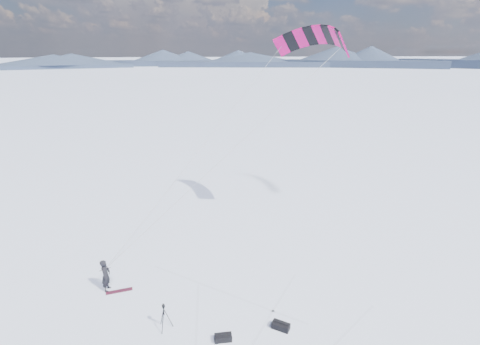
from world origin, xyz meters
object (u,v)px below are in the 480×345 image
object	(u,v)px
tripod	(164,313)
gear_bag_b	(281,326)
snowboard	(119,291)
gear_bag_a	(223,338)
snowkiter	(108,290)

from	to	relation	value
tripod	gear_bag_b	xyz separation A→B (m)	(5.08, -1.43, -0.67)
snowboard	gear_bag_a	bearing A→B (deg)	-47.90
snowboard	gear_bag_a	xyz separation A→B (m)	(4.57, -4.66, 0.13)
snowkiter	tripod	size ratio (longest dim) A/B	1.40
snowkiter	snowboard	world-z (taller)	snowkiter
tripod	gear_bag_b	world-z (taller)	tripod
snowkiter	tripod	xyz separation A→B (m)	(2.75, -3.55, 0.83)
tripod	snowboard	bearing A→B (deg)	121.85
snowboard	gear_bag_b	xyz separation A→B (m)	(7.24, -4.69, 0.14)
snowboard	gear_bag_a	world-z (taller)	gear_bag_a
gear_bag_b	tripod	bearing A→B (deg)	-154.21
snowkiter	gear_bag_a	distance (m)	7.15
snowkiter	tripod	world-z (taller)	tripod
tripod	gear_bag_a	size ratio (longest dim) A/B	1.62
gear_bag_a	tripod	bearing A→B (deg)	156.91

